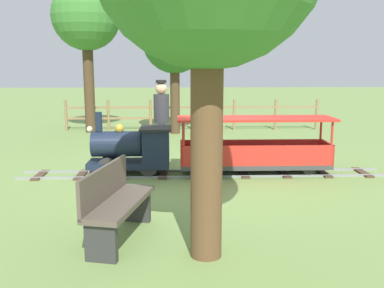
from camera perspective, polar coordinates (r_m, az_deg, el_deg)
ground_plane at (r=7.68m, az=0.83°, el=-4.04°), size 60.00×60.00×0.00m
track at (r=7.68m, az=1.50°, el=-3.91°), size 0.68×6.40×0.04m
locomotive at (r=7.60m, az=-7.72°, el=-0.52°), size 0.64×1.45×1.07m
passenger_car at (r=7.70m, az=8.21°, el=-0.89°), size 0.74×2.70×0.97m
conductor_person at (r=8.44m, az=-4.02°, el=3.85°), size 0.30×0.30×1.62m
park_bench at (r=4.88m, az=-9.88°, el=-7.61°), size 1.36×0.68×0.82m
oak_tree_far at (r=12.17m, az=-2.29°, el=13.19°), size 1.77×1.77×3.43m
oak_tree_distant at (r=12.75m, az=-13.68°, el=15.73°), size 1.88×1.88×4.17m
fence_section at (r=12.84m, az=0.07°, el=3.97°), size 0.08×7.48×0.90m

